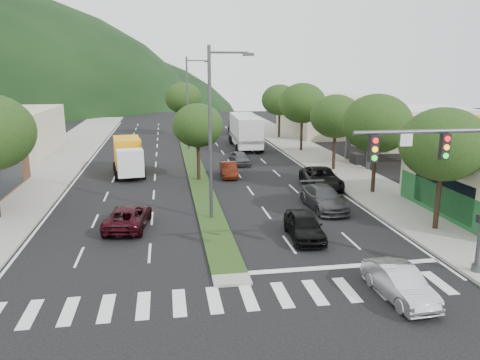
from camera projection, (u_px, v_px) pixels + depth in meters
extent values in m
plane|color=black|center=(230.00, 276.00, 20.14)|extent=(160.00, 160.00, 0.00)
cube|color=gray|center=(320.00, 159.00, 46.08)|extent=(5.00, 90.00, 0.15)
cube|color=gray|center=(49.00, 167.00, 42.12)|extent=(6.00, 90.00, 0.15)
cube|color=#1E3112|center=(191.00, 157.00, 47.02)|extent=(1.60, 56.00, 0.12)
cube|color=silver|center=(237.00, 298.00, 18.22)|extent=(19.00, 2.20, 0.01)
cylinder|color=#47494C|center=(425.00, 132.00, 18.43)|extent=(6.00, 0.18, 0.18)
cube|color=black|center=(445.00, 147.00, 18.55)|extent=(0.35, 0.25, 1.05)
cube|color=black|center=(373.00, 149.00, 18.08)|extent=(0.35, 0.25, 1.05)
cube|color=silver|center=(401.00, 110.00, 43.07)|extent=(12.00, 8.00, 0.50)
cube|color=#FFA30D|center=(400.00, 114.00, 43.15)|extent=(12.20, 8.20, 0.50)
cylinder|color=#47494C|center=(369.00, 145.00, 40.67)|extent=(0.36, 0.36, 4.60)
cylinder|color=#47494C|center=(453.00, 142.00, 41.92)|extent=(0.36, 0.36, 4.60)
cylinder|color=#47494C|center=(347.00, 137.00, 45.48)|extent=(0.36, 0.36, 4.60)
cylinder|color=#47494C|center=(423.00, 135.00, 46.72)|extent=(0.36, 0.36, 4.60)
cube|color=black|center=(357.00, 159.00, 43.48)|extent=(0.80, 1.60, 1.10)
cube|color=black|center=(436.00, 157.00, 44.72)|extent=(0.80, 1.60, 1.10)
cube|color=maroon|center=(2.00, 154.00, 31.73)|extent=(0.40, 11.40, 0.90)
cube|color=#B2AB8D|center=(7.00, 131.00, 49.32)|extent=(9.00, 14.00, 4.60)
cube|color=#B2AB8D|center=(325.00, 114.00, 64.83)|extent=(10.00, 16.00, 5.20)
cylinder|color=black|center=(438.00, 196.00, 25.40)|extent=(0.28, 0.28, 3.64)
ellipsoid|color=black|center=(443.00, 144.00, 24.74)|extent=(4.60, 4.60, 3.91)
cylinder|color=black|center=(374.00, 166.00, 33.06)|extent=(0.28, 0.28, 3.81)
ellipsoid|color=black|center=(377.00, 123.00, 32.37)|extent=(4.80, 4.80, 4.08)
cylinder|color=black|center=(334.00, 149.00, 40.77)|extent=(0.28, 0.28, 3.58)
ellipsoid|color=black|center=(336.00, 116.00, 40.12)|extent=(4.40, 4.40, 3.74)
cylinder|color=black|center=(301.00, 132.00, 50.34)|extent=(0.28, 0.28, 3.92)
ellipsoid|color=black|center=(302.00, 103.00, 49.62)|extent=(5.00, 5.00, 4.25)
cylinder|color=black|center=(279.00, 123.00, 59.97)|extent=(0.28, 0.28, 3.70)
ellipsoid|color=black|center=(280.00, 100.00, 59.30)|extent=(4.60, 4.60, 3.91)
cylinder|color=black|center=(198.00, 159.00, 37.02)|extent=(0.28, 0.28, 3.36)
ellipsoid|color=black|center=(198.00, 125.00, 36.41)|extent=(4.00, 4.00, 3.40)
cylinder|color=black|center=(184.00, 121.00, 61.94)|extent=(0.28, 0.28, 3.81)
ellipsoid|color=black|center=(183.00, 98.00, 61.25)|extent=(4.80, 4.80, 4.08)
cylinder|color=#47494C|center=(210.00, 136.00, 26.67)|extent=(0.20, 0.20, 10.00)
cylinder|color=#47494C|center=(229.00, 52.00, 25.78)|extent=(2.20, 0.12, 0.12)
cube|color=#47494C|center=(248.00, 54.00, 25.98)|extent=(0.60, 0.25, 0.18)
cylinder|color=#47494C|center=(188.00, 104.00, 50.69)|extent=(0.20, 0.20, 10.00)
cylinder|color=#47494C|center=(197.00, 61.00, 49.79)|extent=(2.20, 0.12, 0.12)
cube|color=#47494C|center=(207.00, 62.00, 49.99)|extent=(0.60, 0.25, 0.18)
imported|color=#B4B6BC|center=(399.00, 283.00, 18.08)|extent=(1.59, 3.96, 1.28)
imported|color=black|center=(128.00, 217.00, 26.19)|extent=(2.72, 4.86, 1.28)
imported|color=black|center=(304.00, 226.00, 24.52)|extent=(1.89, 4.21, 1.41)
imported|color=#444549|center=(324.00, 198.00, 29.76)|extent=(2.13, 4.93, 1.41)
imported|color=#4B180C|center=(229.00, 170.00, 38.65)|extent=(1.41, 3.68, 1.20)
imported|color=black|center=(321.00, 179.00, 34.78)|extent=(3.20, 5.82, 1.54)
imported|color=#4A494E|center=(240.00, 158.00, 43.72)|extent=(1.75, 3.67, 1.21)
imported|color=black|center=(239.00, 128.00, 64.72)|extent=(2.74, 5.30, 1.47)
cube|color=white|center=(130.00, 163.00, 36.96)|extent=(2.20, 1.73, 2.13)
cube|color=orange|center=(128.00, 154.00, 40.12)|extent=(2.62, 4.13, 2.87)
cube|color=black|center=(129.00, 169.00, 39.70)|extent=(2.54, 5.56, 0.28)
cylinder|color=black|center=(144.00, 174.00, 37.86)|extent=(0.38, 0.86, 0.83)
cylinder|color=black|center=(117.00, 176.00, 37.27)|extent=(0.38, 0.86, 0.83)
cylinder|color=black|center=(142.00, 169.00, 39.74)|extent=(0.38, 0.86, 0.83)
cylinder|color=black|center=(116.00, 171.00, 39.14)|extent=(0.38, 0.86, 0.83)
cylinder|color=black|center=(140.00, 165.00, 41.45)|extent=(0.38, 0.86, 0.83)
cylinder|color=black|center=(115.00, 166.00, 40.85)|extent=(0.38, 0.86, 0.83)
cube|color=silver|center=(245.00, 130.00, 52.81)|extent=(2.98, 9.56, 3.15)
cube|color=slate|center=(245.00, 137.00, 52.99)|extent=(3.04, 9.56, 0.37)
cylinder|color=black|center=(231.00, 139.00, 56.68)|extent=(0.40, 0.96, 0.95)
cylinder|color=black|center=(252.00, 138.00, 56.99)|extent=(0.40, 0.96, 0.95)
cylinder|color=black|center=(232.00, 140.00, 55.58)|extent=(0.40, 0.96, 0.95)
cylinder|color=black|center=(253.00, 140.00, 55.89)|extent=(0.40, 0.96, 0.95)
cylinder|color=black|center=(237.00, 149.00, 49.73)|extent=(0.40, 0.96, 0.95)
cylinder|color=black|center=(262.00, 148.00, 50.04)|extent=(0.40, 0.96, 0.95)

